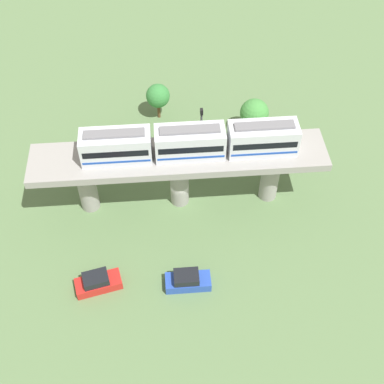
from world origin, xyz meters
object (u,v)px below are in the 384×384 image
object	(u,v)px
train	(190,142)
tree_mid_lot	(158,96)
parked_car_red	(98,282)
signal_post	(201,141)
tree_near_viaduct	(254,113)
parked_car_blue	(188,281)

from	to	relation	value
train	tree_mid_lot	bearing A→B (deg)	11.57
parked_car_red	signal_post	xyz separation A→B (m)	(13.27, -10.70, 4.52)
parked_car_red	tree_near_viaduct	bearing A→B (deg)	-54.52
tree_near_viaduct	signal_post	world-z (taller)	signal_post
train	parked_car_blue	xyz separation A→B (m)	(-10.33, 1.03, -7.69)
train	tree_mid_lot	world-z (taller)	train
tree_near_viaduct	tree_mid_lot	xyz separation A→B (m)	(4.09, 10.91, -0.10)
parked_car_blue	parked_car_red	world-z (taller)	same
parked_car_blue	tree_mid_lot	size ratio (longest dim) A/B	0.90
tree_mid_lot	signal_post	distance (m)	11.24
tree_mid_lot	parked_car_blue	bearing A→B (deg)	-175.80
train	tree_mid_lot	distance (m)	14.85
parked_car_blue	tree_mid_lot	world-z (taller)	tree_mid_lot
train	signal_post	bearing A→B (deg)	-22.44
parked_car_blue	train	bearing A→B (deg)	-5.81
signal_post	parked_car_red	bearing A→B (deg)	141.11
train	tree_near_viaduct	xyz separation A→B (m)	(9.54, -8.12, -5.10)
tree_mid_lot	signal_post	xyz separation A→B (m)	(-10.23, -4.19, 2.03)
parked_car_red	tree_mid_lot	size ratio (longest dim) A/B	0.96
parked_car_blue	tree_near_viaduct	size ratio (longest dim) A/B	0.84
parked_car_blue	parked_car_red	size ratio (longest dim) A/B	0.94
train	signal_post	distance (m)	4.85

